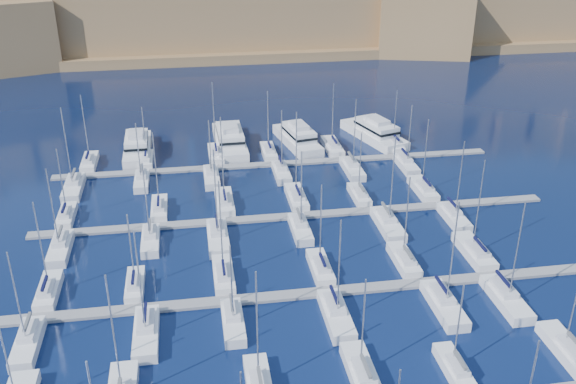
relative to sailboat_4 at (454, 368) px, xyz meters
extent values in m
plane|color=black|center=(-10.75, 29.34, -0.71)|extent=(600.00, 600.00, 0.00)
cube|color=slate|center=(-10.75, 17.34, -0.51)|extent=(84.00, 2.00, 0.40)
cube|color=slate|center=(-10.75, 39.34, -0.51)|extent=(84.00, 2.00, 0.40)
cube|color=slate|center=(-10.75, 61.34, -0.51)|extent=(84.00, 2.00, 0.40)
cylinder|color=#9EA0A8|center=(-46.22, 1.82, 7.64)|extent=(0.18, 0.18, 13.91)
cylinder|color=#9EA0A8|center=(-35.75, 1.73, 7.66)|extent=(0.18, 0.18, 13.95)
cube|color=silver|center=(-21.52, -0.14, 0.98)|extent=(1.84, 3.95, 0.70)
cylinder|color=#9EA0A8|center=(-21.52, 1.18, 7.28)|extent=(0.18, 0.18, 13.29)
cube|color=#595B60|center=(-21.52, -0.58, 2.03)|extent=(0.35, 3.51, 0.35)
cube|color=white|center=(-10.27, 0.96, -0.18)|extent=(2.77, 9.23, 1.66)
cube|color=silver|center=(-10.27, 0.04, 1.00)|extent=(1.94, 4.15, 0.70)
cylinder|color=#9EA0A8|center=(-10.27, 1.42, 6.18)|extent=(0.18, 0.18, 11.06)
cube|color=#595B60|center=(-10.27, -0.42, 2.05)|extent=(0.35, 3.69, 0.35)
cube|color=white|center=(0.00, 0.10, -0.22)|extent=(2.25, 7.51, 1.58)
cube|color=silver|center=(0.00, -0.65, 0.91)|extent=(1.58, 3.38, 0.70)
cylinder|color=#9EA0A8|center=(0.00, 0.48, 5.56)|extent=(0.18, 0.18, 9.99)
cube|color=#595B60|center=(0.00, -1.03, 1.96)|extent=(0.35, 3.00, 0.35)
cube|color=white|center=(13.93, 0.97, -0.18)|extent=(2.78, 9.25, 1.66)
cube|color=silver|center=(13.93, 0.05, 1.00)|extent=(1.94, 4.16, 0.70)
cylinder|color=#9EA0A8|center=(13.93, 1.44, 6.91)|extent=(0.18, 0.18, 12.52)
cube|color=white|center=(-46.64, 22.63, -0.20)|extent=(2.57, 8.56, 1.63)
cube|color=silver|center=(-46.64, 21.77, 0.97)|extent=(1.80, 3.85, 0.70)
cylinder|color=#9EA0A8|center=(-46.64, 23.06, 6.68)|extent=(0.18, 0.18, 12.13)
cube|color=black|center=(-46.64, 21.34, 2.02)|extent=(0.35, 3.43, 0.35)
cube|color=white|center=(-35.54, 22.23, -0.22)|extent=(2.33, 7.77, 1.59)
cube|color=silver|center=(-35.54, 21.45, 0.93)|extent=(1.63, 3.50, 0.70)
cylinder|color=#9EA0A8|center=(-35.54, 22.62, 5.46)|extent=(0.18, 0.18, 9.77)
cube|color=black|center=(-35.54, 21.07, 1.98)|extent=(0.35, 3.11, 0.35)
cube|color=white|center=(-23.77, 22.85, -0.19)|extent=(2.70, 9.02, 1.65)
cube|color=silver|center=(-23.77, 21.95, 0.99)|extent=(1.89, 4.06, 0.70)
cylinder|color=#9EA0A8|center=(-23.77, 23.30, 7.26)|extent=(0.18, 0.18, 13.24)
cube|color=black|center=(-23.77, 21.50, 2.04)|extent=(0.35, 3.61, 0.35)
cube|color=white|center=(-10.34, 22.62, -0.20)|extent=(2.57, 8.56, 1.63)
cube|color=silver|center=(-10.34, 21.77, 0.97)|extent=(1.80, 3.85, 0.70)
cylinder|color=#9EA0A8|center=(-10.34, 23.05, 6.53)|extent=(0.18, 0.18, 11.82)
cube|color=black|center=(-10.34, 21.34, 2.02)|extent=(0.35, 3.42, 0.35)
cube|color=white|center=(1.76, 22.68, -0.19)|extent=(2.60, 8.66, 1.63)
cube|color=silver|center=(1.76, 21.81, 0.97)|extent=(1.82, 3.90, 0.70)
cylinder|color=#9EA0A8|center=(1.76, 23.11, 6.67)|extent=(0.18, 0.18, 12.09)
cube|color=#595B60|center=(1.76, 21.38, 2.02)|extent=(0.35, 3.46, 0.35)
cube|color=white|center=(12.56, 23.31, -0.16)|extent=(2.98, 9.94, 1.70)
cube|color=silver|center=(12.56, 22.32, 1.04)|extent=(2.09, 4.47, 0.70)
cylinder|color=#9EA0A8|center=(12.56, 23.81, 7.41)|extent=(0.18, 0.18, 13.45)
cube|color=black|center=(12.56, 21.82, 2.09)|extent=(0.35, 3.98, 0.35)
cube|color=white|center=(-47.16, 11.93, -0.19)|extent=(2.65, 8.82, 1.64)
cube|color=silver|center=(-47.16, 12.82, 0.98)|extent=(1.85, 3.97, 0.70)
cylinder|color=#9EA0A8|center=(-47.16, 11.49, 6.55)|extent=(0.18, 0.18, 11.84)
cube|color=#595B60|center=(-47.16, 13.26, 2.03)|extent=(0.35, 3.53, 0.35)
cube|color=white|center=(-33.67, 11.53, -0.17)|extent=(2.89, 9.63, 1.68)
cube|color=silver|center=(-33.67, 12.49, 1.02)|extent=(2.02, 4.34, 0.70)
cylinder|color=#9EA0A8|center=(-33.67, 11.05, 7.45)|extent=(0.18, 0.18, 13.56)
cube|color=black|center=(-33.67, 12.97, 2.07)|extent=(0.35, 3.85, 0.35)
cube|color=white|center=(-23.34, 12.09, -0.20)|extent=(2.56, 8.52, 1.63)
cube|color=silver|center=(-23.34, 12.94, 0.97)|extent=(1.79, 3.83, 0.70)
cylinder|color=#9EA0A8|center=(-23.34, 11.66, 5.81)|extent=(0.18, 0.18, 10.39)
cube|color=#595B60|center=(-23.34, 13.36, 2.02)|extent=(0.35, 3.41, 0.35)
cube|color=white|center=(-10.65, 11.46, -0.17)|extent=(2.93, 9.78, 1.69)
cube|color=silver|center=(-10.65, 12.43, 1.03)|extent=(2.05, 4.40, 0.70)
cylinder|color=#9EA0A8|center=(-10.65, 10.97, 7.12)|extent=(0.18, 0.18, 12.89)
cube|color=black|center=(-10.65, 12.92, 2.08)|extent=(0.35, 3.91, 0.35)
cube|color=white|center=(3.33, 11.39, -0.16)|extent=(2.97, 9.91, 1.70)
cube|color=silver|center=(3.33, 12.38, 1.03)|extent=(2.08, 4.46, 0.70)
cylinder|color=#9EA0A8|center=(3.33, 10.90, 7.74)|extent=(0.18, 0.18, 14.12)
cube|color=black|center=(3.33, 12.88, 2.08)|extent=(0.35, 3.96, 0.35)
cube|color=white|center=(11.71, 11.40, -0.16)|extent=(2.96, 9.88, 1.69)
cube|color=silver|center=(11.71, 12.39, 1.03)|extent=(2.08, 4.45, 0.70)
cylinder|color=#9EA0A8|center=(11.71, 10.91, 7.32)|extent=(0.18, 0.18, 13.27)
cube|color=black|center=(11.71, 12.89, 2.08)|extent=(0.35, 3.95, 0.35)
cube|color=white|center=(-47.51, 44.40, -0.21)|extent=(2.43, 8.11, 1.61)
cube|color=silver|center=(-47.51, 43.59, 0.94)|extent=(1.70, 3.65, 0.70)
cylinder|color=#9EA0A8|center=(-47.51, 44.80, 5.98)|extent=(0.18, 0.18, 10.77)
cube|color=black|center=(-47.51, 43.18, 1.99)|extent=(0.35, 3.24, 0.35)
cube|color=white|center=(-32.81, 44.61, -0.20)|extent=(2.56, 8.54, 1.63)
cube|color=silver|center=(-32.81, 43.76, 0.97)|extent=(1.79, 3.84, 0.70)
cylinder|color=#9EA0A8|center=(-32.81, 45.04, 6.84)|extent=(0.18, 0.18, 12.45)
cube|color=black|center=(-32.81, 43.33, 2.02)|extent=(0.35, 3.42, 0.35)
cube|color=white|center=(-22.07, 45.18, -0.17)|extent=(2.90, 9.67, 1.68)
cube|color=silver|center=(-22.07, 44.21, 1.02)|extent=(2.03, 4.35, 0.70)
cylinder|color=#9EA0A8|center=(-22.07, 45.66, 7.76)|extent=(0.18, 0.18, 14.17)
cube|color=black|center=(-22.07, 43.73, 2.07)|extent=(0.35, 3.87, 0.35)
cube|color=white|center=(-9.82, 45.10, -0.17)|extent=(2.85, 9.50, 1.68)
cube|color=silver|center=(-9.82, 44.15, 1.01)|extent=(2.00, 4.28, 0.70)
cylinder|color=#9EA0A8|center=(-9.82, 45.57, 7.86)|extent=(0.18, 0.18, 14.38)
cube|color=black|center=(-9.82, 43.67, 2.06)|extent=(0.35, 3.80, 0.35)
cube|color=white|center=(0.99, 44.38, -0.21)|extent=(2.42, 8.07, 1.60)
cube|color=silver|center=(0.99, 43.57, 0.94)|extent=(1.70, 3.63, 0.70)
cylinder|color=#9EA0A8|center=(0.99, 44.79, 5.89)|extent=(0.18, 0.18, 10.59)
cube|color=#595B60|center=(0.99, 43.17, 1.99)|extent=(0.35, 3.23, 0.35)
cube|color=white|center=(12.67, 44.98, -0.18)|extent=(2.78, 9.27, 1.66)
cube|color=silver|center=(12.67, 44.05, 1.00)|extent=(1.95, 4.17, 0.70)
cylinder|color=#9EA0A8|center=(12.67, 45.44, 6.64)|extent=(0.18, 0.18, 11.97)
cube|color=black|center=(12.67, 43.59, 2.05)|extent=(0.35, 3.71, 0.35)
cube|color=white|center=(-46.85, 33.69, -0.18)|extent=(2.79, 9.30, 1.67)
cube|color=silver|center=(-46.85, 34.62, 1.00)|extent=(1.95, 4.19, 0.70)
cylinder|color=#9EA0A8|center=(-46.85, 33.23, 6.77)|extent=(0.18, 0.18, 12.23)
cube|color=#595B60|center=(-46.85, 35.09, 2.05)|extent=(0.35, 3.72, 0.35)
cube|color=white|center=(-33.90, 34.02, -0.19)|extent=(2.59, 8.65, 1.63)
cube|color=silver|center=(-33.90, 34.89, 0.97)|extent=(1.82, 3.89, 0.70)
cylinder|color=#9EA0A8|center=(-33.90, 33.59, 6.67)|extent=(0.18, 0.18, 12.09)
cube|color=#595B60|center=(-33.90, 35.32, 2.02)|extent=(0.35, 3.46, 0.35)
cube|color=white|center=(-23.89, 33.25, -0.16)|extent=(3.06, 10.20, 1.71)
cube|color=silver|center=(-23.89, 34.27, 1.05)|extent=(2.14, 4.59, 0.70)
cylinder|color=#9EA0A8|center=(-23.89, 32.74, 7.59)|extent=(0.18, 0.18, 13.78)
cube|color=black|center=(-23.89, 34.78, 2.10)|extent=(0.35, 4.08, 0.35)
cube|color=white|center=(-11.12, 33.93, -0.19)|extent=(2.65, 8.84, 1.64)
cube|color=silver|center=(-11.12, 34.81, 0.98)|extent=(1.86, 3.98, 0.70)
cylinder|color=#9EA0A8|center=(-11.12, 33.48, 6.88)|extent=(0.18, 0.18, 12.50)
cube|color=#595B60|center=(-11.12, 35.25, 2.03)|extent=(0.35, 3.54, 0.35)
cube|color=white|center=(2.69, 33.28, -0.16)|extent=(3.04, 10.13, 1.71)
cube|color=silver|center=(2.69, 34.29, 1.05)|extent=(2.13, 4.56, 0.70)
cylinder|color=#9EA0A8|center=(2.69, 32.77, 7.75)|extent=(0.18, 0.18, 14.12)
cube|color=#595B60|center=(2.69, 34.80, 2.10)|extent=(0.35, 4.05, 0.35)
cube|color=white|center=(13.86, 33.93, -0.19)|extent=(2.65, 8.83, 1.64)
cube|color=silver|center=(13.86, 34.81, 0.98)|extent=(1.85, 3.97, 0.70)
cylinder|color=#9EA0A8|center=(13.86, 33.49, 6.89)|extent=(0.18, 0.18, 12.52)
cube|color=black|center=(13.86, 35.26, 2.03)|extent=(0.35, 3.53, 0.35)
cube|color=white|center=(-46.49, 66.75, -0.19)|extent=(2.64, 8.81, 1.64)
cube|color=silver|center=(-46.49, 65.87, 0.98)|extent=(1.85, 3.96, 0.70)
cylinder|color=#9EA0A8|center=(-46.49, 67.19, 6.93)|extent=(0.18, 0.18, 12.61)
cube|color=black|center=(-46.49, 65.43, 2.03)|extent=(0.35, 3.52, 0.35)
cube|color=white|center=(-35.68, 66.31, -0.21)|extent=(2.38, 7.93, 1.60)
cube|color=silver|center=(-35.68, 65.52, 0.94)|extent=(1.66, 3.57, 0.70)
cylinder|color=#9EA0A8|center=(-35.68, 66.71, 5.52)|extent=(0.18, 0.18, 9.86)
cube|color=black|center=(-35.68, 65.12, 1.99)|extent=(0.35, 3.17, 0.35)
cube|color=white|center=(-22.25, 67.03, -0.18)|extent=(2.81, 9.37, 1.67)
cube|color=silver|center=(-22.25, 66.09, 1.01)|extent=(1.97, 4.22, 0.70)
cylinder|color=#9EA0A8|center=(-22.25, 67.50, 7.57)|extent=(0.18, 0.18, 13.82)
cube|color=black|center=(-22.25, 65.63, 2.06)|extent=(0.35, 3.75, 0.35)
cube|color=white|center=(-11.74, 66.65, -0.20)|extent=(2.58, 8.61, 1.63)
cube|color=silver|center=(-11.74, 65.79, 0.97)|extent=(1.81, 3.88, 0.70)
cylinder|color=#9EA0A8|center=(-11.74, 67.08, 6.47)|extent=(0.18, 0.18, 11.71)
cube|color=black|center=(-11.74, 65.36, 2.02)|extent=(0.35, 3.45, 0.35)
cube|color=white|center=(1.45, 67.30, -0.16)|extent=(2.97, 9.91, 1.70)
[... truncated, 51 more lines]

